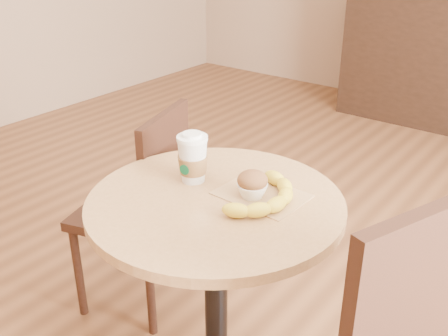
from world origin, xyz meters
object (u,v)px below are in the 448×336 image
(coffee_cup, at_px, (193,160))
(muffin, at_px, (252,184))
(chair_left, at_px, (143,205))
(banana, at_px, (267,197))
(cafe_table, at_px, (216,261))

(coffee_cup, relative_size, muffin, 1.73)
(chair_left, distance_m, coffee_cup, 0.55)
(chair_left, xyz_separation_m, banana, (0.64, -0.14, 0.31))
(muffin, bearing_deg, cafe_table, -137.82)
(coffee_cup, distance_m, muffin, 0.20)
(chair_left, relative_size, banana, 2.86)
(cafe_table, height_order, chair_left, chair_left)
(muffin, bearing_deg, coffee_cup, -174.25)
(chair_left, height_order, muffin, chair_left)
(coffee_cup, bearing_deg, banana, -4.05)
(chair_left, height_order, coffee_cup, coffee_cup)
(cafe_table, height_order, banana, banana)
(cafe_table, relative_size, muffin, 8.57)
(cafe_table, relative_size, chair_left, 0.88)
(cafe_table, relative_size, coffee_cup, 4.95)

